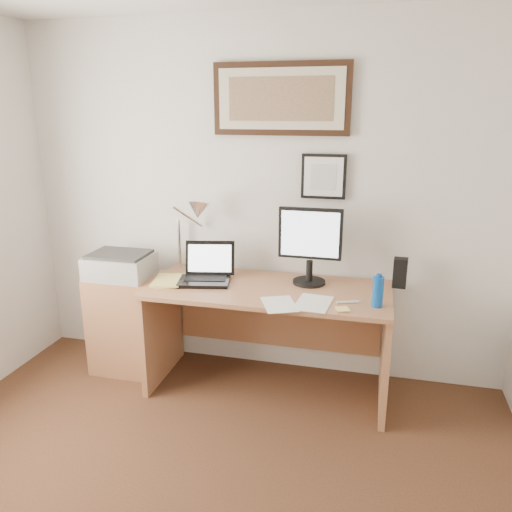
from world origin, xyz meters
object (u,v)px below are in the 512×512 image
(printer, at_px, (120,265))
(book, at_px, (154,281))
(desk, at_px, (271,316))
(laptop, at_px, (206,273))
(side_cabinet, at_px, (129,322))
(water_bottle, at_px, (378,292))
(lcd_monitor, at_px, (310,242))

(printer, bearing_deg, book, -17.56)
(desk, bearing_deg, book, -168.37)
(desk, height_order, laptop, laptop)
(book, bearing_deg, side_cabinet, 156.19)
(laptop, height_order, printer, laptop)
(side_cabinet, height_order, book, book)
(water_bottle, xyz_separation_m, book, (-1.49, 0.09, -0.08))
(side_cabinet, bearing_deg, desk, 1.89)
(book, distance_m, printer, 0.32)
(water_bottle, bearing_deg, side_cabinet, 173.09)
(desk, distance_m, printer, 1.13)
(printer, bearing_deg, laptop, 1.11)
(side_cabinet, xyz_separation_m, book, (0.29, -0.13, 0.40))
(laptop, bearing_deg, book, -162.31)
(printer, bearing_deg, lcd_monitor, 5.27)
(desk, xyz_separation_m, lcd_monitor, (0.25, 0.06, 0.53))
(desk, relative_size, laptop, 4.19)
(book, bearing_deg, water_bottle, -3.41)
(lcd_monitor, bearing_deg, desk, -166.86)
(book, height_order, lcd_monitor, lcd_monitor)
(side_cabinet, relative_size, water_bottle, 3.92)
(book, xyz_separation_m, desk, (0.78, 0.16, -0.25))
(side_cabinet, distance_m, water_bottle, 1.85)
(water_bottle, distance_m, laptop, 1.16)
(side_cabinet, relative_size, laptop, 1.91)
(water_bottle, bearing_deg, lcd_monitor, 145.83)
(water_bottle, height_order, laptop, laptop)
(lcd_monitor, height_order, printer, lcd_monitor)
(side_cabinet, height_order, lcd_monitor, lcd_monitor)
(book, relative_size, laptop, 0.70)
(side_cabinet, relative_size, desk, 0.46)
(lcd_monitor, relative_size, printer, 1.18)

